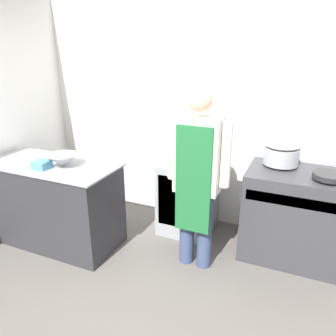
{
  "coord_description": "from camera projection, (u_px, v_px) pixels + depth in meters",
  "views": [
    {
      "loc": [
        1.25,
        -1.63,
        2.01
      ],
      "look_at": [
        0.1,
        1.03,
        0.94
      ],
      "focal_mm": 35.0,
      "sensor_mm": 36.0,
      "label": 1
    }
  ],
  "objects": [
    {
      "name": "ground_plane",
      "position": [
        104.0,
        320.0,
        2.57
      ],
      "size": [
        14.0,
        14.0,
        0.0
      ],
      "primitive_type": "plane",
      "color": "#5B5651"
    },
    {
      "name": "wall_back",
      "position": [
        191.0,
        109.0,
        3.73
      ],
      "size": [
        8.0,
        0.05,
        2.7
      ],
      "color": "white",
      "rests_on": "ground_plane"
    },
    {
      "name": "wall_left",
      "position": [
        6.0,
        110.0,
        3.65
      ],
      "size": [
        0.05,
        8.0,
        2.7
      ],
      "color": "white",
      "rests_on": "ground_plane"
    },
    {
      "name": "prep_counter",
      "position": [
        56.0,
        203.0,
        3.48
      ],
      "size": [
        1.39,
        0.66,
        0.9
      ],
      "color": "#2D2D33",
      "rests_on": "ground_plane"
    },
    {
      "name": "stove",
      "position": [
        297.0,
        216.0,
        3.22
      ],
      "size": [
        1.01,
        0.66,
        0.93
      ],
      "color": "#38383D",
      "rests_on": "ground_plane"
    },
    {
      "name": "fridge_unit",
      "position": [
        188.0,
        196.0,
        3.72
      ],
      "size": [
        0.58,
        0.58,
        0.83
      ],
      "color": "#93999E",
      "rests_on": "ground_plane"
    },
    {
      "name": "person_cook",
      "position": [
        197.0,
        173.0,
        2.91
      ],
      "size": [
        0.58,
        0.24,
        1.7
      ],
      "color": "#38476B",
      "rests_on": "ground_plane"
    },
    {
      "name": "mixing_bowl",
      "position": [
        63.0,
        160.0,
        3.23
      ],
      "size": [
        0.31,
        0.31,
        0.12
      ],
      "color": "#9EA0A8",
      "rests_on": "prep_counter"
    },
    {
      "name": "plastic_tub",
      "position": [
        42.0,
        165.0,
        3.18
      ],
      "size": [
        0.15,
        0.15,
        0.08
      ],
      "color": "teal",
      "rests_on": "prep_counter"
    },
    {
      "name": "stock_pot",
      "position": [
        282.0,
        153.0,
        3.2
      ],
      "size": [
        0.34,
        0.34,
        0.22
      ],
      "color": "#9EA0A8",
      "rests_on": "stove"
    },
    {
      "name": "saute_pan",
      "position": [
        329.0,
        176.0,
        2.87
      ],
      "size": [
        0.28,
        0.28,
        0.05
      ],
      "color": "#262628",
      "rests_on": "stove"
    }
  ]
}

